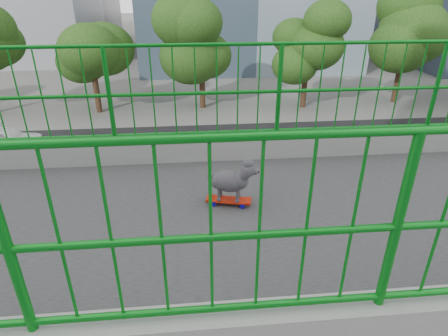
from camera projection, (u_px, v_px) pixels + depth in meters
name	position (u px, v px, depth m)	size (l,w,h in m)	color
road	(132.00, 192.00, 18.00)	(18.00, 90.00, 0.02)	black
street_trees	(161.00, 47.00, 27.61)	(5.30, 60.40, 7.26)	black
skateboard	(229.00, 200.00, 3.80)	(0.24, 0.47, 0.06)	red
poodle	(232.00, 180.00, 3.69)	(0.28, 0.50, 0.42)	#2F2C31
car_3	(221.00, 152.00, 20.37)	(2.14, 5.26, 1.53)	#A2A3A8
car_4	(4.00, 139.00, 22.17)	(1.71, 4.26, 1.45)	silver
car_5	(218.00, 279.00, 11.76)	(1.46, 4.20, 1.38)	silver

